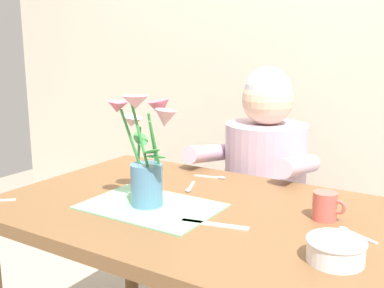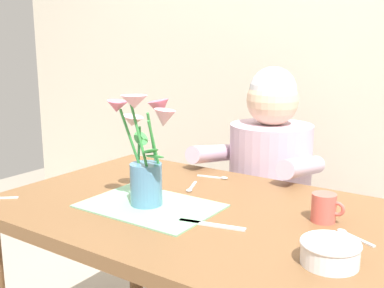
% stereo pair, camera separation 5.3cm
% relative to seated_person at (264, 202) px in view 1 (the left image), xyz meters
% --- Properties ---
extents(wood_panel_backdrop, '(4.00, 0.10, 2.50)m').
position_rel_seated_person_xyz_m(wood_panel_backdrop, '(0.03, 0.43, 0.69)').
color(wood_panel_backdrop, beige).
rests_on(wood_panel_backdrop, ground_plane).
extents(dining_table, '(1.20, 0.80, 0.74)m').
position_rel_seated_person_xyz_m(dining_table, '(0.03, -0.62, 0.08)').
color(dining_table, brown).
rests_on(dining_table, ground_plane).
extents(seated_person, '(0.45, 0.47, 1.14)m').
position_rel_seated_person_xyz_m(seated_person, '(0.00, 0.00, 0.00)').
color(seated_person, '#4C4C56').
rests_on(seated_person, ground_plane).
extents(striped_placemat, '(0.40, 0.28, 0.00)m').
position_rel_seated_person_xyz_m(striped_placemat, '(-0.07, -0.69, 0.18)').
color(striped_placemat, '#7AB289').
rests_on(striped_placemat, dining_table).
extents(flower_vase, '(0.25, 0.20, 0.34)m').
position_rel_seated_person_xyz_m(flower_vase, '(-0.09, -0.69, 0.34)').
color(flower_vase, teal).
rests_on(flower_vase, dining_table).
extents(ceramic_bowl, '(0.14, 0.14, 0.06)m').
position_rel_seated_person_xyz_m(ceramic_bowl, '(0.50, -0.76, 0.21)').
color(ceramic_bowl, white).
rests_on(ceramic_bowl, dining_table).
extents(dinner_knife, '(0.19, 0.06, 0.00)m').
position_rel_seated_person_xyz_m(dinner_knife, '(0.16, -0.72, 0.18)').
color(dinner_knife, silver).
rests_on(dinner_knife, dining_table).
extents(ceramic_mug, '(0.09, 0.07, 0.08)m').
position_rel_seated_person_xyz_m(ceramic_mug, '(0.40, -0.51, 0.22)').
color(ceramic_mug, '#CC564C').
rests_on(ceramic_mug, dining_table).
extents(spoon_0, '(0.12, 0.04, 0.01)m').
position_rel_seated_person_xyz_m(spoon_0, '(-0.06, -0.32, 0.18)').
color(spoon_0, silver).
rests_on(spoon_0, dining_table).
extents(spoon_1, '(0.06, 0.12, 0.01)m').
position_rel_seated_person_xyz_m(spoon_1, '(-0.07, -0.48, 0.18)').
color(spoon_1, silver).
rests_on(spoon_1, dining_table).
extents(spoon_3, '(0.11, 0.07, 0.01)m').
position_rel_seated_person_xyz_m(spoon_3, '(0.49, -0.57, 0.18)').
color(spoon_3, silver).
rests_on(spoon_3, dining_table).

